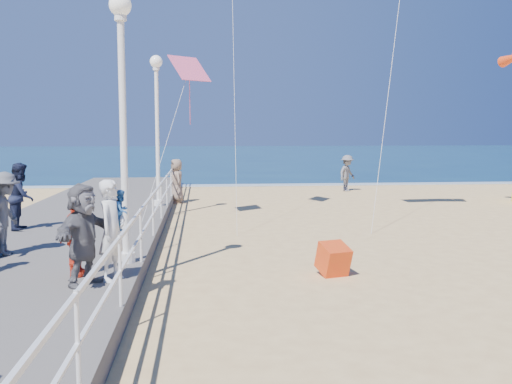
{
  "coord_description": "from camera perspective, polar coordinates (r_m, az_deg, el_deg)",
  "views": [
    {
      "loc": [
        -3.81,
        -11.6,
        3.04
      ],
      "look_at": [
        -2.5,
        2.0,
        1.6
      ],
      "focal_mm": 40.0,
      "sensor_mm": 36.0,
      "label": 1
    }
  ],
  "objects": [
    {
      "name": "ground",
      "position": [
        12.58,
        12.43,
        -8.11
      ],
      "size": [
        160.0,
        160.0,
        0.0
      ],
      "primitive_type": "plane",
      "color": "#E3BB76",
      "rests_on": "ground"
    },
    {
      "name": "ocean",
      "position": [
        76.75,
        -2.67,
        3.77
      ],
      "size": [
        160.0,
        90.0,
        0.05
      ],
      "primitive_type": "cube",
      "color": "#0D334E",
      "rests_on": "ground"
    },
    {
      "name": "surf_line",
      "position": [
        32.46,
        1.25,
        0.71
      ],
      "size": [
        160.0,
        1.2,
        0.04
      ],
      "primitive_type": "cube",
      "color": "silver",
      "rests_on": "ground"
    },
    {
      "name": "boardwalk",
      "position": [
        12.5,
        -22.72,
        -7.6
      ],
      "size": [
        5.0,
        44.0,
        0.4
      ],
      "primitive_type": "cube",
      "color": "#66615C",
      "rests_on": "ground"
    },
    {
      "name": "railing",
      "position": [
        11.8,
        -11.48,
        -2.83
      ],
      "size": [
        0.05,
        42.0,
        0.55
      ],
      "color": "white",
      "rests_on": "boardwalk"
    },
    {
      "name": "lamp_post_mid",
      "position": [
        11.71,
        -13.21,
        8.9
      ],
      "size": [
        0.44,
        0.44,
        5.32
      ],
      "color": "white",
      "rests_on": "boardwalk"
    },
    {
      "name": "lamp_post_far",
      "position": [
        20.66,
        -9.87,
        7.66
      ],
      "size": [
        0.44,
        0.44,
        5.32
      ],
      "color": "white",
      "rests_on": "boardwalk"
    },
    {
      "name": "woman_holding_toddler",
      "position": [
        10.45,
        -14.2,
        -3.73
      ],
      "size": [
        0.63,
        0.77,
        1.81
      ],
      "primitive_type": "imported",
      "rotation": [
        0.0,
        0.0,
        1.23
      ],
      "color": "silver",
      "rests_on": "boardwalk"
    },
    {
      "name": "toddler_held",
      "position": [
        10.53,
        -13.31,
        -1.84
      ],
      "size": [
        0.4,
        0.45,
        0.76
      ],
      "primitive_type": "imported",
      "rotation": [
        0.0,
        0.0,
        1.23
      ],
      "color": "#2D65A9",
      "rests_on": "boardwalk"
    },
    {
      "name": "spectator_2",
      "position": [
        13.37,
        -23.78,
        -1.99
      ],
      "size": [
        0.7,
        1.18,
        1.8
      ],
      "primitive_type": "imported",
      "rotation": [
        0.0,
        0.0,
        1.6
      ],
      "color": "#535357",
      "rests_on": "boardwalk"
    },
    {
      "name": "spectator_3",
      "position": [
        10.99,
        -17.55,
        -4.3
      ],
      "size": [
        0.69,
        0.92,
        1.45
      ],
      "primitive_type": "imported",
      "rotation": [
        0.0,
        0.0,
        1.12
      ],
      "color": "red",
      "rests_on": "boardwalk"
    },
    {
      "name": "spectator_5",
      "position": [
        10.25,
        -16.89,
        -4.08
      ],
      "size": [
        1.21,
        1.71,
        1.78
      ],
      "primitive_type": "imported",
      "rotation": [
        0.0,
        0.0,
        1.11
      ],
      "color": "#5B595E",
      "rests_on": "boardwalk"
    },
    {
      "name": "spectator_7",
      "position": [
        16.72,
        -22.42,
        -0.39
      ],
      "size": [
        0.75,
        0.93,
        1.81
      ],
      "primitive_type": "imported",
      "rotation": [
        0.0,
        0.0,
        1.64
      ],
      "color": "#171C33",
      "rests_on": "boardwalk"
    },
    {
      "name": "beach_walker_a",
      "position": [
        29.63,
        9.11,
        1.87
      ],
      "size": [
        1.35,
        1.33,
        1.86
      ],
      "primitive_type": "imported",
      "rotation": [
        0.0,
        0.0,
        0.76
      ],
      "color": "slate",
      "rests_on": "ground"
    },
    {
      "name": "beach_walker_c",
      "position": [
        24.67,
        -7.94,
        1.1
      ],
      "size": [
        0.86,
        1.06,
        1.89
      ],
      "primitive_type": "imported",
      "rotation": [
        0.0,
        0.0,
        -1.26
      ],
      "color": "#7F6858",
      "rests_on": "ground"
    },
    {
      "name": "box_kite",
      "position": [
        12.27,
        7.73,
        -6.94
      ],
      "size": [
        0.73,
        0.84,
        0.74
      ],
      "primitive_type": "cube",
      "rotation": [
        0.31,
        0.0,
        0.29
      ],
      "color": "red",
      "rests_on": "ground"
    },
    {
      "name": "kite_diamond_pink",
      "position": [
        19.61,
        -6.68,
        12.17
      ],
      "size": [
        1.47,
        1.41,
        0.88
      ],
      "primitive_type": "cube",
      "rotation": [
        0.8,
        0.0,
        0.66
      ],
      "color": "#E0527B"
    }
  ]
}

